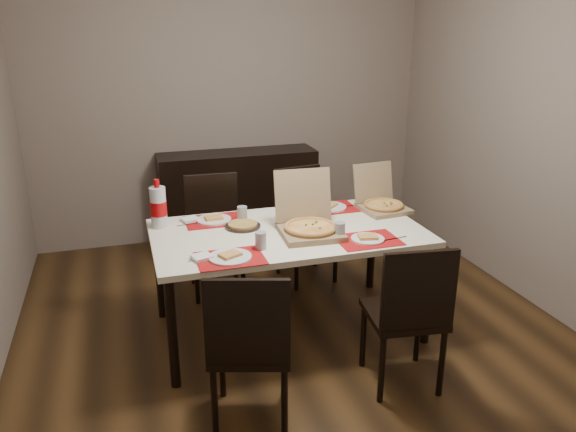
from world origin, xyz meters
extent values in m
cube|color=#442C15|center=(0.00, 0.00, -0.01)|extent=(3.80, 4.00, 0.02)
cube|color=gray|center=(0.00, 2.01, 1.30)|extent=(3.80, 0.02, 2.60)
cube|color=gray|center=(1.91, 0.00, 1.30)|extent=(0.02, 4.00, 2.60)
cube|color=black|center=(0.00, 1.78, 0.45)|extent=(1.50, 0.40, 0.90)
cube|color=white|center=(-0.03, 0.02, 0.73)|extent=(1.80, 1.00, 0.04)
cylinder|color=black|center=(-0.87, -0.42, 0.35)|extent=(0.06, 0.06, 0.71)
cylinder|color=black|center=(0.81, -0.42, 0.35)|extent=(0.06, 0.06, 0.71)
cylinder|color=black|center=(-0.87, 0.46, 0.35)|extent=(0.06, 0.06, 0.71)
cylinder|color=black|center=(0.81, 0.46, 0.35)|extent=(0.06, 0.06, 0.71)
cube|color=black|center=(-0.50, -0.82, 0.45)|extent=(0.52, 0.52, 0.04)
cube|color=black|center=(-0.55, -1.00, 0.70)|extent=(0.41, 0.15, 0.46)
cylinder|color=black|center=(-0.72, -0.94, 0.21)|extent=(0.04, 0.04, 0.43)
cylinder|color=black|center=(-0.38, -1.05, 0.21)|extent=(0.04, 0.04, 0.43)
cylinder|color=black|center=(-0.62, -0.60, 0.21)|extent=(0.04, 0.04, 0.43)
cylinder|color=black|center=(-0.27, -0.70, 0.21)|extent=(0.04, 0.04, 0.43)
cube|color=black|center=(0.44, -0.76, 0.45)|extent=(0.47, 0.47, 0.04)
cube|color=black|center=(0.41, -0.95, 0.70)|extent=(0.42, 0.08, 0.46)
cylinder|color=black|center=(0.24, -0.91, 0.21)|extent=(0.04, 0.04, 0.43)
cylinder|color=black|center=(0.59, -0.96, 0.21)|extent=(0.04, 0.04, 0.43)
cylinder|color=black|center=(0.28, -0.56, 0.21)|extent=(0.04, 0.04, 0.43)
cylinder|color=black|center=(0.64, -0.60, 0.21)|extent=(0.04, 0.04, 0.43)
cube|color=black|center=(-0.41, 0.76, 0.45)|extent=(0.44, 0.44, 0.04)
cube|color=black|center=(-0.40, 0.95, 0.70)|extent=(0.42, 0.05, 0.46)
cylinder|color=black|center=(-0.22, 0.93, 0.21)|extent=(0.04, 0.04, 0.43)
cylinder|color=black|center=(-0.58, 0.94, 0.21)|extent=(0.04, 0.04, 0.43)
cylinder|color=black|center=(-0.23, 0.57, 0.21)|extent=(0.04, 0.04, 0.43)
cylinder|color=black|center=(-0.59, 0.58, 0.21)|extent=(0.04, 0.04, 0.43)
cube|color=black|center=(0.36, 0.78, 0.45)|extent=(0.48, 0.48, 0.04)
cube|color=black|center=(0.33, 0.97, 0.70)|extent=(0.42, 0.09, 0.46)
cylinder|color=black|center=(0.51, 0.98, 0.21)|extent=(0.04, 0.04, 0.43)
cylinder|color=black|center=(0.16, 0.93, 0.21)|extent=(0.04, 0.04, 0.43)
cylinder|color=black|center=(0.56, 0.63, 0.21)|extent=(0.04, 0.04, 0.43)
cylinder|color=black|center=(0.21, 0.57, 0.21)|extent=(0.04, 0.04, 0.43)
cube|color=#B70C10|center=(-0.50, -0.34, 0.75)|extent=(0.40, 0.30, 0.00)
cylinder|color=white|center=(-0.50, -0.34, 0.76)|extent=(0.26, 0.26, 0.01)
cube|color=#ECDE76|center=(-0.50, -0.34, 0.78)|extent=(0.15, 0.13, 0.02)
cylinder|color=gray|center=(-0.29, -0.24, 0.81)|extent=(0.07, 0.07, 0.11)
cube|color=#B2B2B7|center=(-0.64, -0.30, 0.75)|extent=(0.20, 0.04, 0.00)
cube|color=white|center=(-0.66, -0.30, 0.76)|extent=(0.13, 0.13, 0.02)
cube|color=#B70C10|center=(0.40, -0.31, 0.75)|extent=(0.40, 0.30, 0.00)
cylinder|color=white|center=(0.40, -0.31, 0.76)|extent=(0.21, 0.21, 0.01)
cube|color=#ECDE76|center=(0.40, -0.31, 0.78)|extent=(0.14, 0.11, 0.02)
cylinder|color=gray|center=(0.24, -0.23, 0.81)|extent=(0.07, 0.07, 0.11)
cube|color=#B2B2B7|center=(0.57, -0.34, 0.75)|extent=(0.20, 0.04, 0.00)
cube|color=#B70C10|center=(-0.48, 0.35, 0.75)|extent=(0.40, 0.30, 0.00)
cylinder|color=white|center=(-0.48, 0.35, 0.76)|extent=(0.24, 0.24, 0.01)
cube|color=#ECDE76|center=(-0.48, 0.35, 0.78)|extent=(0.12, 0.09, 0.02)
cylinder|color=gray|center=(-0.29, 0.27, 0.81)|extent=(0.07, 0.07, 0.11)
cube|color=#B2B2B7|center=(-0.64, 0.32, 0.75)|extent=(0.20, 0.04, 0.00)
cube|color=white|center=(-0.64, 0.39, 0.76)|extent=(0.13, 0.13, 0.02)
cube|color=#B70C10|center=(0.40, 0.37, 0.75)|extent=(0.40, 0.30, 0.00)
cylinder|color=white|center=(0.40, 0.37, 0.76)|extent=(0.26, 0.26, 0.01)
cube|color=#ECDE76|center=(0.40, 0.37, 0.78)|extent=(0.15, 0.15, 0.02)
cylinder|color=gray|center=(0.27, 0.27, 0.81)|extent=(0.07, 0.07, 0.11)
cube|color=#B2B2B7|center=(0.57, 0.37, 0.75)|extent=(0.20, 0.04, 0.00)
cube|color=white|center=(0.03, -0.09, 0.76)|extent=(0.14, 0.13, 0.02)
cube|color=#856D4C|center=(0.08, -0.11, 0.77)|extent=(0.41, 0.41, 0.04)
cube|color=#856D4C|center=(0.09, 0.08, 0.97)|extent=(0.39, 0.11, 0.35)
cylinder|color=#ECDE76|center=(0.08, -0.11, 0.80)|extent=(0.35, 0.35, 0.02)
cube|color=#856D4C|center=(0.76, 0.20, 0.77)|extent=(0.35, 0.35, 0.03)
cube|color=#856D4C|center=(0.74, 0.36, 0.93)|extent=(0.33, 0.11, 0.29)
cylinder|color=#ECDE76|center=(0.76, 0.20, 0.79)|extent=(0.30, 0.30, 0.02)
cylinder|color=black|center=(-0.31, 0.16, 0.76)|extent=(0.24, 0.24, 0.01)
cylinder|color=tan|center=(-0.31, 0.16, 0.77)|extent=(0.20, 0.20, 0.02)
imported|color=white|center=(0.12, 0.17, 0.77)|extent=(0.18, 0.18, 0.03)
cylinder|color=silver|center=(-0.85, 0.33, 0.89)|extent=(0.11, 0.11, 0.28)
cylinder|color=#AF080B|center=(-0.85, 0.33, 0.89)|extent=(0.11, 0.11, 0.10)
cylinder|color=#AF080B|center=(-0.85, 0.33, 1.06)|extent=(0.04, 0.04, 0.05)
camera|label=1|loc=(-1.06, -3.35, 2.08)|focal=35.00mm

